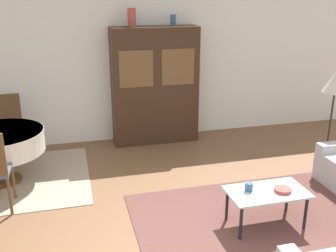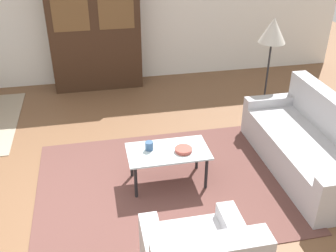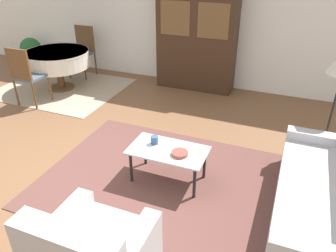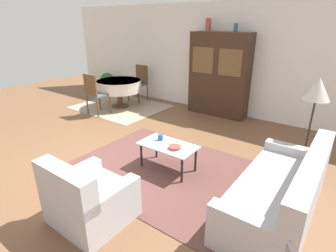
% 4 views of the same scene
% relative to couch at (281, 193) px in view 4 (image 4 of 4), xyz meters
% --- Properties ---
extents(ground_plane, '(14.00, 14.00, 0.00)m').
position_rel_couch_xyz_m(ground_plane, '(-2.82, -0.32, -0.30)').
color(ground_plane, brown).
extents(wall_back, '(10.00, 0.06, 2.70)m').
position_rel_couch_xyz_m(wall_back, '(-2.82, 3.31, 1.05)').
color(wall_back, white).
rests_on(wall_back, ground_plane).
extents(area_rug, '(2.88, 2.22, 0.01)m').
position_rel_couch_xyz_m(area_rug, '(-1.78, 0.02, -0.30)').
color(area_rug, brown).
rests_on(area_rug, ground_plane).
extents(dining_rug, '(2.35, 1.94, 0.01)m').
position_rel_couch_xyz_m(dining_rug, '(-4.80, 1.97, -0.30)').
color(dining_rug, gray).
rests_on(dining_rug, ground_plane).
extents(couch, '(0.85, 1.99, 0.86)m').
position_rel_couch_xyz_m(couch, '(0.00, 0.00, 0.00)').
color(couch, '#B2B2B7').
rests_on(couch, ground_plane).
extents(armchair, '(0.85, 0.80, 0.83)m').
position_rel_couch_xyz_m(armchair, '(-1.78, -1.45, 0.00)').
color(armchair, '#B2B2B7').
rests_on(armchair, ground_plane).
extents(coffee_table, '(0.91, 0.51, 0.43)m').
position_rel_couch_xyz_m(coffee_table, '(-1.73, 0.06, 0.09)').
color(coffee_table, black).
rests_on(coffee_table, area_rug).
extents(display_cabinet, '(1.48, 0.45, 2.01)m').
position_rel_couch_xyz_m(display_cabinet, '(-2.36, 3.04, 0.71)').
color(display_cabinet, '#382316').
rests_on(display_cabinet, ground_plane).
extents(dining_table, '(1.22, 1.22, 0.75)m').
position_rel_couch_xyz_m(dining_table, '(-4.80, 1.97, 0.30)').
color(dining_table, brown).
rests_on(dining_table, dining_rug).
extents(dining_chair_near, '(0.44, 0.44, 1.04)m').
position_rel_couch_xyz_m(dining_chair_near, '(-4.80, 1.13, 0.29)').
color(dining_chair_near, brown).
rests_on(dining_chair_near, dining_rug).
extents(dining_chair_far, '(0.44, 0.44, 1.04)m').
position_rel_couch_xyz_m(dining_chair_far, '(-4.80, 2.80, 0.29)').
color(dining_chair_far, brown).
rests_on(dining_chair_far, dining_rug).
extents(floor_lamp, '(0.37, 0.37, 1.49)m').
position_rel_couch_xyz_m(floor_lamp, '(0.00, 1.38, 0.95)').
color(floor_lamp, black).
rests_on(floor_lamp, ground_plane).
extents(cup, '(0.09, 0.09, 0.10)m').
position_rel_couch_xyz_m(cup, '(-1.93, 0.12, 0.18)').
color(cup, '#33517A').
rests_on(cup, coffee_table).
extents(bowl, '(0.19, 0.19, 0.04)m').
position_rel_couch_xyz_m(bowl, '(-1.57, 0.01, 0.16)').
color(bowl, '#9E4238').
rests_on(bowl, coffee_table).
extents(vase_tall, '(0.13, 0.13, 0.30)m').
position_rel_couch_xyz_m(vase_tall, '(-2.73, 3.04, 1.86)').
color(vase_tall, '#9E4238').
rests_on(vase_tall, display_cabinet).
extents(vase_short, '(0.09, 0.09, 0.18)m').
position_rel_couch_xyz_m(vase_short, '(-2.03, 3.04, 1.81)').
color(vase_short, '#33517A').
rests_on(vase_short, display_cabinet).
extents(potted_plant, '(0.47, 0.47, 0.67)m').
position_rel_couch_xyz_m(potted_plant, '(-6.27, 2.83, 0.09)').
color(potted_plant, '#93664C').
rests_on(potted_plant, ground_plane).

